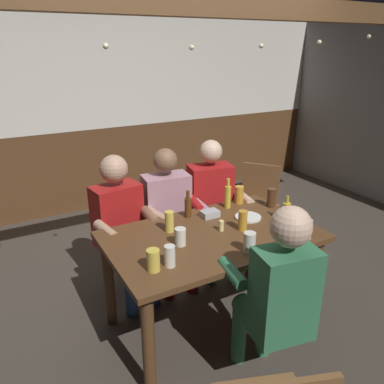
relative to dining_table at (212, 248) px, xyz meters
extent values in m
plane|color=#423A33|center=(0.00, 0.20, -0.66)|extent=(8.06, 8.06, 0.00)
cube|color=silver|center=(0.00, 2.75, 1.06)|extent=(6.72, 0.12, 1.32)
cube|color=brown|center=(0.00, 2.75, -0.13)|extent=(6.72, 0.12, 1.06)
cube|color=brown|center=(0.00, 0.35, 1.64)|extent=(6.04, 0.14, 0.16)
cube|color=brown|center=(0.00, 0.00, 0.10)|extent=(1.51, 0.92, 0.04)
cylinder|color=brown|center=(-0.68, -0.38, -0.29)|extent=(0.08, 0.08, 0.74)
cylinder|color=brown|center=(0.68, -0.38, -0.29)|extent=(0.08, 0.08, 0.74)
cylinder|color=brown|center=(-0.68, 0.38, -0.29)|extent=(0.08, 0.08, 0.74)
cylinder|color=brown|center=(0.68, 0.38, -0.29)|extent=(0.08, 0.08, 0.74)
cube|color=#AD1919|center=(-0.45, 0.76, 0.06)|extent=(0.42, 0.29, 0.52)
sphere|color=tan|center=(-0.45, 0.76, 0.47)|extent=(0.22, 0.22, 0.22)
cylinder|color=#2D4C84|center=(-0.33, 0.63, -0.18)|extent=(0.19, 0.43, 0.13)
cylinder|color=#2D4C84|center=(-0.54, 0.60, -0.18)|extent=(0.19, 0.43, 0.13)
cylinder|color=#2D4C84|center=(-0.29, 0.42, -0.45)|extent=(0.10, 0.10, 0.42)
cylinder|color=#2D4C84|center=(-0.51, 0.39, -0.45)|extent=(0.10, 0.10, 0.42)
cylinder|color=tan|center=(-0.19, 0.54, 0.09)|extent=(0.12, 0.29, 0.08)
cylinder|color=tan|center=(-0.64, 0.48, 0.09)|extent=(0.12, 0.29, 0.08)
cube|color=#B78493|center=(0.00, 0.76, 0.07)|extent=(0.42, 0.27, 0.54)
sphere|color=brown|center=(0.00, 0.76, 0.47)|extent=(0.21, 0.21, 0.21)
cylinder|color=#AD1919|center=(0.10, 0.62, -0.18)|extent=(0.17, 0.39, 0.13)
cylinder|color=#AD1919|center=(-0.12, 0.64, -0.18)|extent=(0.17, 0.39, 0.13)
cylinder|color=#AD1919|center=(0.08, 0.43, -0.45)|extent=(0.10, 0.10, 0.42)
cylinder|color=#AD1919|center=(-0.14, 0.46, -0.45)|extent=(0.10, 0.10, 0.42)
cylinder|color=#B78493|center=(0.20, 0.49, 0.10)|extent=(0.11, 0.29, 0.08)
cylinder|color=brown|center=(-0.26, 0.54, 0.10)|extent=(0.11, 0.29, 0.08)
cube|color=#AD1919|center=(0.45, 0.76, 0.08)|extent=(0.43, 0.30, 0.56)
sphere|color=beige|center=(0.45, 0.76, 0.49)|extent=(0.21, 0.21, 0.21)
cylinder|color=#33724C|center=(0.53, 0.61, -0.18)|extent=(0.20, 0.40, 0.13)
cylinder|color=#33724C|center=(0.32, 0.65, -0.18)|extent=(0.20, 0.40, 0.13)
cylinder|color=#33724C|center=(0.50, 0.42, -0.45)|extent=(0.10, 0.10, 0.42)
cylinder|color=#33724C|center=(0.28, 0.46, -0.45)|extent=(0.10, 0.10, 0.42)
cylinder|color=beige|center=(0.63, 0.47, 0.11)|extent=(0.13, 0.29, 0.08)
cylinder|color=#AD1919|center=(0.18, 0.56, 0.11)|extent=(0.13, 0.29, 0.08)
cube|color=#33724C|center=(0.00, -0.76, 0.08)|extent=(0.38, 0.28, 0.56)
sphere|color=beige|center=(0.00, -0.76, 0.50)|extent=(0.23, 0.23, 0.23)
cylinder|color=#33724C|center=(-0.07, -0.61, -0.18)|extent=(0.19, 0.40, 0.13)
cylinder|color=#33724C|center=(0.12, -0.64, -0.18)|extent=(0.19, 0.40, 0.13)
cylinder|color=#33724C|center=(-0.04, -0.42, -0.45)|extent=(0.10, 0.10, 0.42)
cylinder|color=#33724C|center=(0.15, -0.45, -0.45)|extent=(0.10, 0.10, 0.42)
cylinder|color=#33724C|center=(-0.16, -0.48, 0.11)|extent=(0.13, 0.29, 0.08)
cylinder|color=#33724C|center=(0.24, -0.55, 0.11)|extent=(0.13, 0.29, 0.08)
cube|color=brown|center=(1.03, 0.80, -0.21)|extent=(0.62, 0.62, 0.02)
cube|color=brown|center=(1.19, 0.93, 0.01)|extent=(0.27, 0.33, 0.42)
cylinder|color=brown|center=(1.00, 0.54, -0.44)|extent=(0.04, 0.04, 0.44)
cylinder|color=brown|center=(0.76, 0.84, -0.44)|extent=(0.04, 0.04, 0.44)
cylinder|color=brown|center=(1.30, 0.77, -0.44)|extent=(0.04, 0.04, 0.44)
cylinder|color=brown|center=(1.06, 1.07, -0.44)|extent=(0.04, 0.04, 0.44)
cylinder|color=#F9E08C|center=(0.08, 0.01, 0.16)|extent=(0.04, 0.04, 0.08)
cube|color=#B2B7BC|center=(0.14, 0.26, 0.14)|extent=(0.14, 0.10, 0.05)
cylinder|color=white|center=(0.39, 0.09, 0.13)|extent=(0.21, 0.21, 0.01)
cylinder|color=#593314|center=(-0.01, 0.34, 0.20)|extent=(0.05, 0.05, 0.16)
cylinder|color=#593314|center=(-0.01, 0.34, 0.31)|extent=(0.03, 0.03, 0.06)
cylinder|color=gold|center=(0.62, -0.08, 0.19)|extent=(0.06, 0.06, 0.14)
cylinder|color=gold|center=(0.62, -0.08, 0.29)|extent=(0.02, 0.02, 0.06)
cylinder|color=gold|center=(0.37, 0.35, 0.21)|extent=(0.05, 0.05, 0.19)
cylinder|color=gold|center=(0.37, 0.35, 0.34)|extent=(0.03, 0.03, 0.07)
cylinder|color=#E5C64C|center=(-0.56, -0.23, 0.19)|extent=(0.08, 0.08, 0.14)
cylinder|color=gold|center=(0.23, -0.05, 0.19)|extent=(0.07, 0.07, 0.15)
cylinder|color=gold|center=(0.51, 0.38, 0.19)|extent=(0.08, 0.08, 0.15)
cylinder|color=white|center=(-0.45, -0.24, 0.19)|extent=(0.07, 0.07, 0.14)
cylinder|color=white|center=(0.08, -0.33, 0.19)|extent=(0.08, 0.08, 0.14)
cylinder|color=white|center=(0.54, -0.37, 0.19)|extent=(0.07, 0.07, 0.14)
cylinder|color=#4C2D19|center=(0.70, 0.19, 0.20)|extent=(0.07, 0.07, 0.16)
cylinder|color=white|center=(-0.27, -0.03, 0.18)|extent=(0.08, 0.08, 0.12)
cylinder|color=#E5C64C|center=(-0.25, 0.19, 0.20)|extent=(0.07, 0.07, 0.16)
sphere|color=#F9EAB2|center=(-0.59, 0.30, 1.38)|extent=(0.04, 0.04, 0.04)
sphere|color=#F9EAB2|center=(0.00, 0.30, 1.37)|extent=(0.04, 0.04, 0.04)
sphere|color=#F9EAB2|center=(0.59, 0.30, 1.38)|extent=(0.04, 0.04, 0.04)
sphere|color=#F9EAB2|center=(1.18, 0.30, 1.41)|extent=(0.04, 0.04, 0.04)
sphere|color=#F9EAB2|center=(1.76, 0.30, 1.46)|extent=(0.04, 0.04, 0.04)
camera|label=1|loc=(-1.34, -2.10, 1.39)|focal=36.08mm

